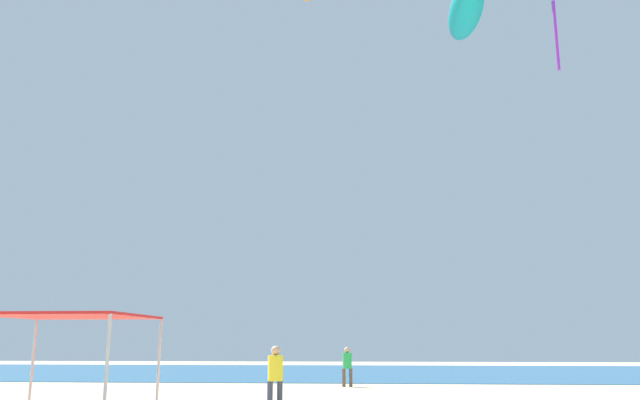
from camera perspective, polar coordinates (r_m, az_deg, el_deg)
ocean_strip at (r=45.88m, az=0.85°, el=-14.90°), size 110.00×25.24×0.03m
canopy_tent at (r=16.34m, az=-21.23°, el=-9.80°), size 3.37×3.35×2.65m
person_near_tent at (r=30.96m, az=2.40°, el=-14.17°), size 0.48×0.43×1.79m
person_leftmost at (r=20.28m, az=-3.97°, el=-14.91°), size 0.45×0.45×1.91m
kite_inflatable_teal at (r=35.48m, az=12.68°, el=15.95°), size 2.09×5.68×2.34m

